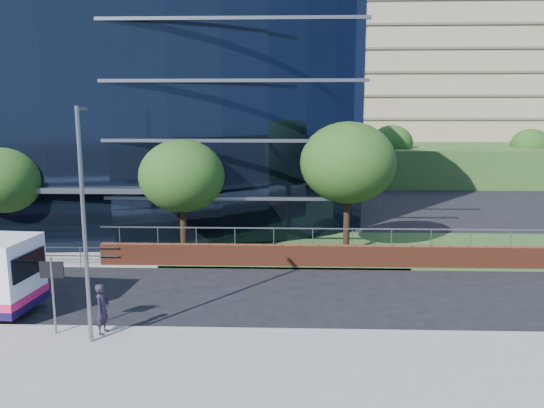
{
  "coord_description": "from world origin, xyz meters",
  "views": [
    {
      "loc": [
        12.83,
        -19.15,
        7.96
      ],
      "look_at": [
        11.89,
        8.0,
        3.21
      ],
      "focal_mm": 35.0,
      "sensor_mm": 36.0,
      "label": 1
    }
  ],
  "objects_px": {
    "street_sign": "(52,280)",
    "streetlight_east": "(84,219)",
    "tree_dist_f": "(530,145)",
    "tree_far_d": "(348,163)",
    "pedestrian": "(102,309)",
    "tree_far_b": "(5,180)",
    "tree_dist_e": "(392,143)",
    "tree_far_c": "(182,176)"
  },
  "relations": [
    {
      "from": "tree_far_c",
      "to": "pedestrian",
      "type": "bearing_deg",
      "value": -94.43
    },
    {
      "from": "street_sign",
      "to": "streetlight_east",
      "type": "bearing_deg",
      "value": -21.36
    },
    {
      "from": "pedestrian",
      "to": "tree_far_d",
      "type": "bearing_deg",
      "value": -33.11
    },
    {
      "from": "tree_dist_f",
      "to": "streetlight_east",
      "type": "relative_size",
      "value": 0.76
    },
    {
      "from": "streetlight_east",
      "to": "pedestrian",
      "type": "xyz_separation_m",
      "value": [
        0.19,
        0.67,
        -3.38
      ]
    },
    {
      "from": "tree_far_c",
      "to": "pedestrian",
      "type": "distance_m",
      "value": 11.09
    },
    {
      "from": "streetlight_east",
      "to": "tree_dist_f",
      "type": "bearing_deg",
      "value": 52.42
    },
    {
      "from": "tree_far_b",
      "to": "streetlight_east",
      "type": "height_order",
      "value": "streetlight_east"
    },
    {
      "from": "tree_far_b",
      "to": "pedestrian",
      "type": "xyz_separation_m",
      "value": [
        9.19,
        -11.0,
        -3.15
      ]
    },
    {
      "from": "tree_far_d",
      "to": "tree_dist_f",
      "type": "distance_m",
      "value": 40.01
    },
    {
      "from": "tree_far_b",
      "to": "pedestrian",
      "type": "relative_size",
      "value": 3.33
    },
    {
      "from": "street_sign",
      "to": "tree_dist_e",
      "type": "height_order",
      "value": "tree_dist_e"
    },
    {
      "from": "tree_far_d",
      "to": "tree_dist_e",
      "type": "xyz_separation_m",
      "value": [
        8.0,
        30.0,
        -0.65
      ]
    },
    {
      "from": "tree_dist_f",
      "to": "pedestrian",
      "type": "bearing_deg",
      "value": -127.86
    },
    {
      "from": "tree_far_b",
      "to": "street_sign",
      "type": "bearing_deg",
      "value": -55.92
    },
    {
      "from": "street_sign",
      "to": "tree_dist_e",
      "type": "distance_m",
      "value": 45.99
    },
    {
      "from": "tree_far_c",
      "to": "tree_dist_e",
      "type": "relative_size",
      "value": 1.0
    },
    {
      "from": "tree_far_b",
      "to": "tree_far_c",
      "type": "relative_size",
      "value": 0.93
    },
    {
      "from": "tree_dist_f",
      "to": "streetlight_east",
      "type": "height_order",
      "value": "streetlight_east"
    },
    {
      "from": "tree_dist_e",
      "to": "pedestrian",
      "type": "relative_size",
      "value": 3.58
    },
    {
      "from": "tree_far_d",
      "to": "pedestrian",
      "type": "xyz_separation_m",
      "value": [
        -9.81,
        -11.5,
        -4.13
      ]
    },
    {
      "from": "streetlight_east",
      "to": "pedestrian",
      "type": "relative_size",
      "value": 4.4
    },
    {
      "from": "tree_dist_e",
      "to": "pedestrian",
      "type": "height_order",
      "value": "tree_dist_e"
    },
    {
      "from": "tree_far_c",
      "to": "tree_far_d",
      "type": "height_order",
      "value": "tree_far_d"
    },
    {
      "from": "tree_far_b",
      "to": "tree_far_c",
      "type": "height_order",
      "value": "tree_far_c"
    },
    {
      "from": "tree_dist_f",
      "to": "street_sign",
      "type": "bearing_deg",
      "value": -129.16
    },
    {
      "from": "tree_far_b",
      "to": "streetlight_east",
      "type": "xyz_separation_m",
      "value": [
        9.0,
        -11.67,
        0.23
      ]
    },
    {
      "from": "tree_far_c",
      "to": "tree_far_d",
      "type": "xyz_separation_m",
      "value": [
        9.0,
        1.0,
        0.65
      ]
    },
    {
      "from": "street_sign",
      "to": "streetlight_east",
      "type": "xyz_separation_m",
      "value": [
        1.5,
        -0.59,
        2.29
      ]
    },
    {
      "from": "streetlight_east",
      "to": "street_sign",
      "type": "bearing_deg",
      "value": 158.64
    },
    {
      "from": "tree_far_b",
      "to": "tree_dist_e",
      "type": "height_order",
      "value": "tree_dist_e"
    },
    {
      "from": "tree_far_b",
      "to": "pedestrian",
      "type": "distance_m",
      "value": 14.67
    },
    {
      "from": "street_sign",
      "to": "tree_far_b",
      "type": "relative_size",
      "value": 0.46
    },
    {
      "from": "tree_far_d",
      "to": "pedestrian",
      "type": "distance_m",
      "value": 15.67
    },
    {
      "from": "streetlight_east",
      "to": "pedestrian",
      "type": "bearing_deg",
      "value": 74.5
    },
    {
      "from": "tree_dist_e",
      "to": "streetlight_east",
      "type": "relative_size",
      "value": 0.81
    },
    {
      "from": "tree_far_c",
      "to": "tree_dist_e",
      "type": "xyz_separation_m",
      "value": [
        17.0,
        31.0,
        0.0
      ]
    },
    {
      "from": "street_sign",
      "to": "tree_far_b",
      "type": "height_order",
      "value": "tree_far_b"
    },
    {
      "from": "pedestrian",
      "to": "tree_dist_f",
      "type": "bearing_deg",
      "value": -30.49
    },
    {
      "from": "tree_dist_e",
      "to": "pedestrian",
      "type": "distance_m",
      "value": 45.3
    },
    {
      "from": "tree_far_c",
      "to": "tree_dist_f",
      "type": "relative_size",
      "value": 1.08
    },
    {
      "from": "tree_dist_f",
      "to": "streetlight_east",
      "type": "xyz_separation_m",
      "value": [
        -34.0,
        -44.17,
        0.23
      ]
    }
  ]
}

